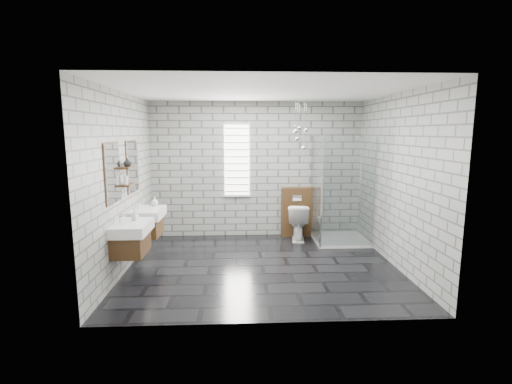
{
  "coord_description": "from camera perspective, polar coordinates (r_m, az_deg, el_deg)",
  "views": [
    {
      "loc": [
        -0.36,
        -5.63,
        2.1
      ],
      "look_at": [
        -0.08,
        0.35,
        1.13
      ],
      "focal_mm": 26.0,
      "sensor_mm": 36.0,
      "label": 1
    }
  ],
  "objects": [
    {
      "name": "soap_bottle_a",
      "position": [
        5.6,
        -18.14,
        -3.33
      ],
      "size": [
        0.1,
        0.1,
        0.16
      ],
      "primitive_type": "imported",
      "rotation": [
        0.0,
        0.0,
        -0.35
      ],
      "color": "#B2B2B2",
      "rests_on": "vanity_left"
    },
    {
      "name": "pendant_cluster",
      "position": [
        7.11,
        6.83,
        8.79
      ],
      "size": [
        0.31,
        0.25,
        0.93
      ],
      "color": "silver",
      "rests_on": "ceiling"
    },
    {
      "name": "shower_enclosure",
      "position": [
        7.24,
        12.33,
        -3.78
      ],
      "size": [
        1.0,
        1.0,
        2.03
      ],
      "color": "white",
      "rests_on": "floor"
    },
    {
      "name": "wall_back",
      "position": [
        7.49,
        0.11,
        3.43
      ],
      "size": [
        4.2,
        0.02,
        2.7
      ],
      "primitive_type": "cube",
      "color": "#9B9B96",
      "rests_on": "floor"
    },
    {
      "name": "shelf_upper",
      "position": [
        5.85,
        -19.28,
        3.56
      ],
      "size": [
        0.14,
        0.3,
        0.03
      ],
      "primitive_type": "cube",
      "color": "#492E16",
      "rests_on": "wall_left"
    },
    {
      "name": "floor",
      "position": [
        6.03,
        0.95,
        -11.33
      ],
      "size": [
        4.2,
        3.6,
        0.02
      ],
      "primitive_type": "cube",
      "color": "black",
      "rests_on": "ground"
    },
    {
      "name": "soap_bottle_b",
      "position": [
        6.63,
        -15.33,
        -1.38
      ],
      "size": [
        0.12,
        0.12,
        0.15
      ],
      "primitive_type": "imported",
      "rotation": [
        0.0,
        0.0,
        -0.02
      ],
      "color": "#B2B2B2",
      "rests_on": "vanity_right"
    },
    {
      "name": "shelf_lower",
      "position": [
        5.88,
        -19.14,
        1.04
      ],
      "size": [
        0.14,
        0.3,
        0.03
      ],
      "primitive_type": "cube",
      "color": "#492E16",
      "rests_on": "wall_left"
    },
    {
      "name": "window",
      "position": [
        7.43,
        -2.97,
        4.92
      ],
      "size": [
        0.56,
        0.05,
        1.48
      ],
      "color": "white",
      "rests_on": "wall_back"
    },
    {
      "name": "soap_bottle_c",
      "position": [
        5.76,
        -19.41,
        1.92
      ],
      "size": [
        0.09,
        0.09,
        0.18
      ],
      "primitive_type": "imported",
      "rotation": [
        0.0,
        0.0,
        -0.32
      ],
      "color": "#B2B2B2",
      "rests_on": "shelf_lower"
    },
    {
      "name": "vanity_left",
      "position": [
        5.51,
        -18.96,
        -5.44
      ],
      "size": [
        0.47,
        0.7,
        1.57
      ],
      "color": "#492E16",
      "rests_on": "wall_left"
    },
    {
      "name": "wall_left",
      "position": [
        5.95,
        -19.76,
        1.38
      ],
      "size": [
        0.02,
        3.6,
        2.7
      ],
      "primitive_type": "cube",
      "color": "#9B9B96",
      "rests_on": "floor"
    },
    {
      "name": "vanity_right",
      "position": [
        6.41,
        -16.59,
        -3.32
      ],
      "size": [
        0.47,
        0.7,
        1.57
      ],
      "color": "#492E16",
      "rests_on": "wall_left"
    },
    {
      "name": "toilet",
      "position": [
        7.39,
        6.47,
        -4.53
      ],
      "size": [
        0.49,
        0.75,
        0.71
      ],
      "primitive_type": "imported",
      "rotation": [
        0.0,
        0.0,
        3.01
      ],
      "color": "white",
      "rests_on": "floor"
    },
    {
      "name": "ceiling",
      "position": [
        5.68,
        1.03,
        15.34
      ],
      "size": [
        4.2,
        3.6,
        0.02
      ],
      "primitive_type": "cube",
      "color": "white",
      "rests_on": "wall_back"
    },
    {
      "name": "wall_front",
      "position": [
        3.91,
        2.66,
        -1.9
      ],
      "size": [
        4.2,
        0.02,
        2.7
      ],
      "primitive_type": "cube",
      "color": "#9B9B96",
      "rests_on": "floor"
    },
    {
      "name": "cistern_panel",
      "position": [
        7.59,
        6.2,
        -3.04
      ],
      "size": [
        0.6,
        0.2,
        1.0
      ],
      "primitive_type": "cube",
      "color": "#492E16",
      "rests_on": "floor"
    },
    {
      "name": "flush_plate",
      "position": [
        7.43,
        6.36,
        -0.95
      ],
      "size": [
        0.18,
        0.01,
        0.12
      ],
      "primitive_type": "cube",
      "color": "silver",
      "rests_on": "cistern_panel"
    },
    {
      "name": "wall_right",
      "position": [
        6.2,
        20.87,
        1.61
      ],
      "size": [
        0.02,
        3.6,
        2.7
      ],
      "primitive_type": "cube",
      "color": "#9B9B96",
      "rests_on": "floor"
    },
    {
      "name": "vase",
      "position": [
        5.85,
        -19.19,
        4.33
      ],
      "size": [
        0.15,
        0.15,
        0.13
      ],
      "primitive_type": "imported",
      "rotation": [
        0.0,
        0.0,
        0.34
      ],
      "color": "#B2B2B2",
      "rests_on": "shelf_upper"
    }
  ]
}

